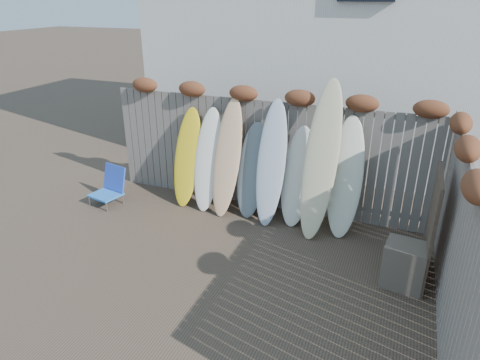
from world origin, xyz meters
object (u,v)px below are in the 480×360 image
at_px(wooden_crate, 404,265).
at_px(surfboard_0, 187,157).
at_px(beach_chair, 110,186).
at_px(lattice_panel, 431,228).

xyz_separation_m(wooden_crate, surfboard_0, (-3.93, 1.22, 0.58)).
relative_size(beach_chair, surfboard_0, 0.38).
distance_m(beach_chair, surfboard_0, 1.60).
xyz_separation_m(wooden_crate, lattice_panel, (0.25, 0.28, 0.47)).
height_order(beach_chair, lattice_panel, lattice_panel).
relative_size(wooden_crate, lattice_panel, 0.40).
xyz_separation_m(lattice_panel, surfboard_0, (-4.18, 0.93, 0.11)).
xyz_separation_m(beach_chair, surfboard_0, (1.37, 0.58, 0.57)).
relative_size(beach_chair, lattice_panel, 0.44).
distance_m(wooden_crate, surfboard_0, 4.16).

